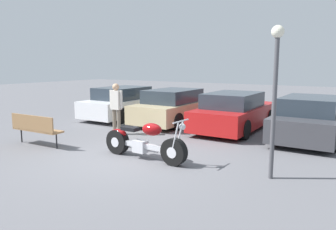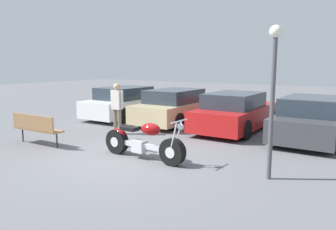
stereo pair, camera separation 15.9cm
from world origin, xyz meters
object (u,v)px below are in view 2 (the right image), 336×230
lamp_post (273,80)px  parked_car_dark_grey (312,119)px  parked_car_red (236,112)px  park_bench (36,127)px  person_standing (117,104)px  motorcycle (142,142)px  parked_car_champagne (177,107)px  parked_car_white (127,103)px

lamp_post → parked_car_dark_grey: bearing=89.1°
parked_car_red → park_bench: (-3.91, -5.17, -0.08)m
parked_car_red → park_bench: parked_car_red is taller
person_standing → lamp_post: bearing=-15.8°
motorcycle → lamp_post: size_ratio=0.79×
lamp_post → park_bench: bearing=-172.2°
park_bench → lamp_post: size_ratio=0.57×
parked_car_champagne → parked_car_dark_grey: 4.98m
parked_car_dark_grey → park_bench: (-6.40, -5.10, -0.08)m
parked_car_red → person_standing: (-3.01, -2.77, 0.37)m
parked_car_red → person_standing: bearing=-137.4°
lamp_post → person_standing: bearing=164.2°
motorcycle → lamp_post: bearing=5.1°
parked_car_dark_grey → person_standing: size_ratio=2.53×
parked_car_white → parked_car_dark_grey: 7.46m
parked_car_champagne → person_standing: 2.96m
parked_car_white → parked_car_dark_grey: size_ratio=1.00×
parked_car_red → parked_car_dark_grey: size_ratio=1.00×
motorcycle → lamp_post: (3.00, 0.27, 1.58)m
parked_car_champagne → park_bench: size_ratio=2.47×
parked_car_white → person_standing: bearing=-55.2°
parked_car_champagne → parked_car_red: bearing=-2.8°
parked_car_champagne → parked_car_dark_grey: size_ratio=1.00×
park_bench → parked_car_red: bearing=52.9°
motorcycle → park_bench: 3.39m
parked_car_red → lamp_post: lamp_post is taller
parked_car_white → parked_car_champagne: size_ratio=1.00×
parked_car_red → lamp_post: (2.42, -4.31, 1.37)m
parked_car_dark_grey → person_standing: person_standing is taller
parked_car_red → lamp_post: 5.13m
park_bench → person_standing: size_ratio=1.02×
parked_car_white → parked_car_dark_grey: same height
parked_car_champagne → parked_car_dark_grey: (4.97, -0.19, 0.00)m
lamp_post → parked_car_champagne: bearing=137.9°
person_standing → parked_car_red: bearing=42.6°
parked_car_white → parked_car_champagne: bearing=1.3°
parked_car_dark_grey → park_bench: size_ratio=2.47×
parked_car_red → parked_car_dark_grey: 2.49m
parked_car_white → lamp_post: 8.69m
parked_car_white → park_bench: (1.06, -5.23, -0.08)m
parked_car_white → park_bench: 5.34m
motorcycle → person_standing: 3.08m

